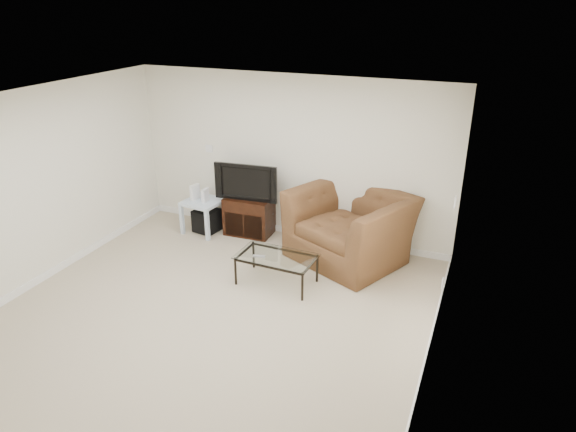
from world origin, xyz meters
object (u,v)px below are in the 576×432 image
at_px(side_table, 204,216).
at_px(television, 248,181).
at_px(subwoofer, 207,220).
at_px(coffee_table, 277,270).
at_px(recliner, 350,216).
at_px(tv_stand, 250,215).

bearing_deg(side_table, television, 15.87).
bearing_deg(side_table, subwoofer, 27.13).
bearing_deg(subwoofer, coffee_table, -32.38).
bearing_deg(subwoofer, recliner, -0.44).
relative_size(tv_stand, television, 0.79).
bearing_deg(recliner, subwoofer, -155.76).
xyz_separation_m(television, recliner, (1.70, -0.20, -0.23)).
xyz_separation_m(tv_stand, coffee_table, (1.02, -1.28, -0.10)).
bearing_deg(television, tv_stand, 86.59).
distance_m(subwoofer, coffee_table, 1.99).
distance_m(tv_stand, subwoofer, 0.71).
relative_size(television, subwoofer, 2.60).
distance_m(recliner, coffee_table, 1.34).
xyz_separation_m(television, side_table, (-0.70, -0.20, -0.63)).
bearing_deg(coffee_table, recliner, 57.04).
xyz_separation_m(television, coffee_table, (1.02, -1.25, -0.69)).
height_order(television, recliner, recliner).
distance_m(subwoofer, recliner, 2.41).
height_order(tv_stand, side_table, tv_stand).
distance_m(tv_stand, coffee_table, 1.64).
bearing_deg(coffee_table, tv_stand, 128.53).
height_order(tv_stand, coffee_table, tv_stand).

